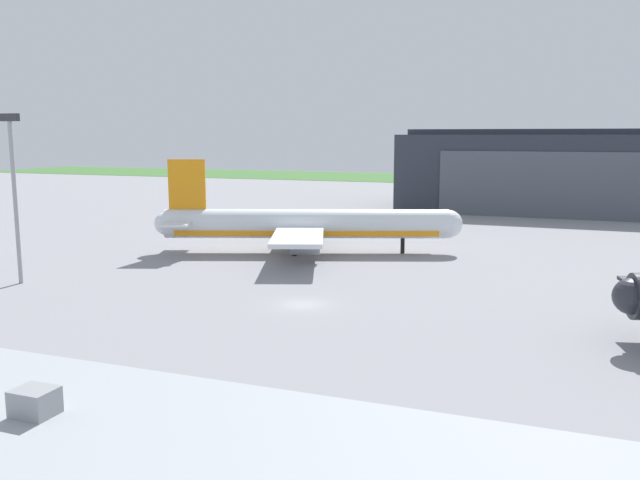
% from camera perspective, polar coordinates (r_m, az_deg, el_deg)
% --- Properties ---
extents(ground_plane, '(440.00, 440.00, 0.00)m').
position_cam_1_polar(ground_plane, '(62.67, -1.50, -5.61)').
color(ground_plane, gray).
extents(grass_field_strip, '(440.00, 56.00, 0.08)m').
position_cam_1_polar(grass_field_strip, '(247.48, 15.41, 5.05)').
color(grass_field_strip, '#3E6C32').
rests_on(grass_field_strip, ground_plane).
extents(maintenance_hangar, '(80.41, 31.07, 17.21)m').
position_cam_1_polar(maintenance_hangar, '(149.39, 23.10, 5.36)').
color(maintenance_hangar, '#2D333D').
rests_on(maintenance_hangar, ground_plane).
extents(airliner_far_right, '(39.45, 31.91, 12.71)m').
position_cam_1_polar(airliner_far_right, '(89.11, -1.15, 1.32)').
color(airliner_far_right, silver).
rests_on(airliner_far_right, ground_plane).
extents(apron_light_mast, '(2.40, 0.50, 18.11)m').
position_cam_1_polar(apron_light_mast, '(77.16, -24.95, 4.35)').
color(apron_light_mast, '#99999E').
rests_on(apron_light_mast, ground_plane).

